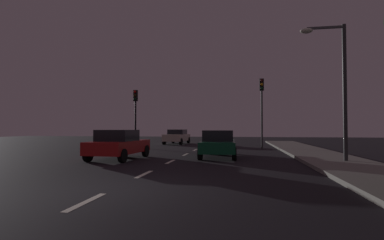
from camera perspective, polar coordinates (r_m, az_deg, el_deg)
The scene contains 14 objects.
ground_plane at distance 14.47m, azimuth -3.65°, elevation -7.84°, with size 80.00×80.00×0.00m, color black.
sidewalk_curb_right at distance 14.72m, azimuth 26.37°, elevation -7.27°, with size 3.00×40.00×0.15m, color gray.
lane_stripe_nearest at distance 6.84m, azimuth -19.92°, elevation -14.74°, with size 0.16×1.60×0.01m, color silver.
lane_stripe_second at distance 10.27m, azimuth -9.30°, elevation -10.36°, with size 0.16×1.60×0.01m, color silver.
lane_stripe_third at distance 13.89m, azimuth -4.21°, elevation -8.08°, with size 0.16×1.60×0.01m, color silver.
lane_stripe_fourth at distance 17.59m, azimuth -1.27°, elevation -6.72°, with size 0.16×1.60×0.01m, color silver.
lane_stripe_fifth at distance 21.32m, azimuth 0.63°, elevation -5.83°, with size 0.16×1.60×0.01m, color silver.
lane_stripe_sixth at distance 25.08m, azimuth 1.97°, elevation -5.20°, with size 0.16×1.60×0.01m, color silver.
traffic_signal_left at distance 24.33m, azimuth -10.95°, elevation 2.48°, with size 0.32×0.38×4.69m.
traffic_signal_right at distance 22.91m, azimuth 13.42°, elevation 3.81°, with size 0.32×0.38×5.34m.
car_stopped_ahead at distance 16.14m, azimuth 5.17°, elevation -4.55°, with size 2.02×4.65×1.46m.
car_adjacent_lane at distance 15.38m, azimuth -14.07°, elevation -4.60°, with size 2.11×4.07×1.49m.
car_oncoming_far at distance 29.35m, azimuth -2.94°, elevation -3.22°, with size 2.10×4.18×1.45m.
street_lamp_right at distance 14.60m, azimuth 26.29°, elevation 7.34°, with size 1.96×0.36×6.18m.
Camera 1 is at (3.25, -7.02, 1.57)m, focal length 27.41 mm.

